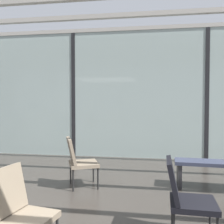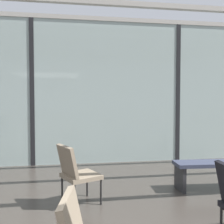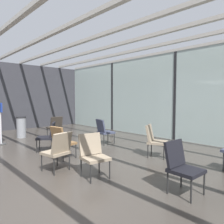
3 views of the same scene
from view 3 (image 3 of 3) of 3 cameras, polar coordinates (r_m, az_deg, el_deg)
name	(u,v)px [view 3 (image 3 of 3)]	position (r m, az deg, el deg)	size (l,w,h in m)	color
ground_plane	(49,171)	(4.98, -16.75, -15.07)	(60.00, 60.00, 0.00)	#38332D
glass_curtain_wall	(175,96)	(8.41, 16.79, 4.15)	(14.00, 0.08, 3.35)	#A3B7B2
window_mullion_0	(113,97)	(10.62, 0.22, 4.19)	(0.10, 0.12, 3.35)	black
window_mullion_1	(175,96)	(8.41, 16.79, 4.15)	(0.10, 0.12, 3.35)	black
side_wall_left_panels	(15,97)	(11.78, -24.88, 3.80)	(0.10, 11.20, 3.35)	#2D2D33
ceiling_slats	(112,31)	(6.08, 0.06, 21.06)	(13.72, 6.72, 0.10)	#B7B2A8
parked_airplane	(202,89)	(14.69, 23.22, 5.67)	(11.60, 4.33, 4.33)	silver
lounge_chair_0	(181,164)	(3.81, 18.27, -13.22)	(0.54, 0.50, 0.87)	black
lounge_chair_1	(154,139)	(5.88, 11.37, -7.10)	(0.67, 0.65, 0.87)	#7F705B
lounge_chair_2	(48,135)	(6.67, -16.92, -5.90)	(0.69, 0.71, 0.87)	black
lounge_chair_3	(104,130)	(7.32, -2.24, -4.89)	(0.56, 0.60, 0.87)	#33384C
lounge_chair_4	(55,126)	(8.73, -15.14, -3.62)	(0.55, 0.50, 0.87)	#28231E
lounge_chair_5	(62,140)	(5.69, -13.48, -7.50)	(0.55, 0.58, 0.87)	brown
lounge_chair_6	(93,153)	(4.35, -5.17, -10.91)	(0.60, 0.56, 0.87)	#7F705B
lounge_chair_7	(58,149)	(4.76, -14.41, -9.72)	(0.60, 0.57, 0.87)	#7F705B
trash_bin	(21,127)	(9.28, -23.39, -3.75)	(0.38, 0.38, 0.86)	slate
info_sign	(1,125)	(8.18, -27.98, -3.12)	(0.44, 0.32, 1.44)	#333333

